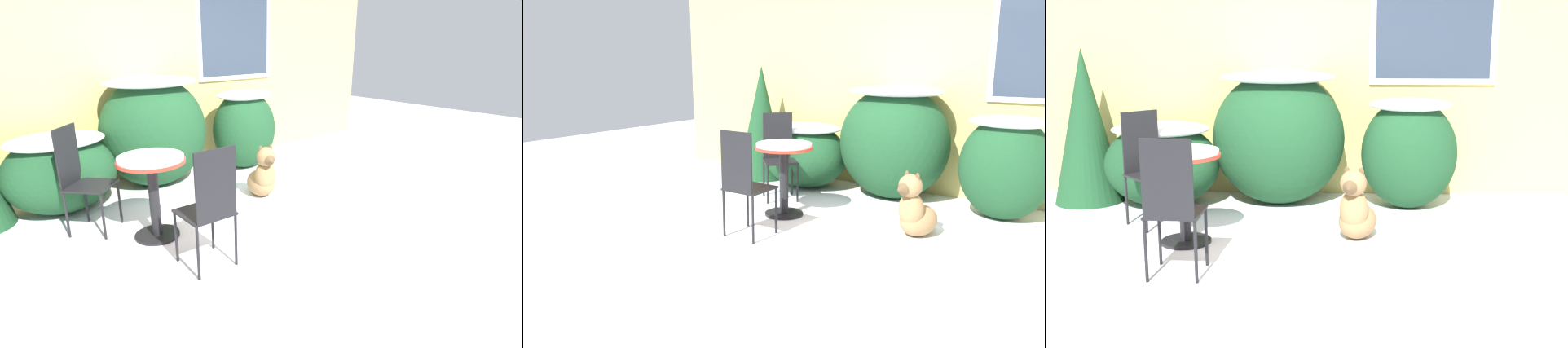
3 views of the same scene
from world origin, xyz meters
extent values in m
plane|color=white|center=(0.00, 0.00, 0.00)|extent=(16.00, 16.00, 0.00)
cube|color=tan|center=(0.00, 2.20, 1.64)|extent=(8.00, 0.06, 3.28)
cube|color=white|center=(1.23, 2.16, 1.81)|extent=(1.29, 0.04, 1.27)
cube|color=#2D3847|center=(1.23, 2.14, 1.81)|extent=(1.17, 0.01, 1.15)
ellipsoid|color=#194223|center=(-1.48, 1.60, 0.42)|extent=(1.13, 0.92, 0.83)
ellipsoid|color=white|center=(-1.48, 1.60, 0.77)|extent=(0.96, 0.79, 0.12)
ellipsoid|color=#194223|center=(-0.33, 1.74, 0.67)|extent=(1.32, 1.07, 1.33)
ellipsoid|color=white|center=(-0.33, 1.74, 1.27)|extent=(1.12, 0.91, 0.12)
ellipsoid|color=#194223|center=(0.96, 1.61, 0.54)|extent=(0.93, 0.76, 1.08)
ellipsoid|color=white|center=(0.96, 1.61, 1.02)|extent=(0.79, 0.64, 0.12)
cylinder|color=black|center=(-0.99, 0.43, 0.01)|extent=(0.41, 0.41, 0.03)
cylinder|color=black|center=(-0.99, 0.43, 0.37)|extent=(0.10, 0.10, 0.69)
cylinder|color=red|center=(-0.99, 0.43, 0.73)|extent=(0.61, 0.61, 0.03)
cylinder|color=white|center=(-0.99, 0.43, 0.76)|extent=(0.58, 0.58, 0.03)
cube|color=black|center=(-1.39, 0.92, 0.46)|extent=(0.55, 0.55, 0.02)
cube|color=black|center=(-1.52, 1.05, 0.74)|extent=(0.26, 0.26, 0.55)
cylinder|color=black|center=(-1.39, 0.67, 0.22)|extent=(0.02, 0.02, 0.45)
cylinder|color=black|center=(-1.14, 0.91, 0.22)|extent=(0.02, 0.02, 0.45)
cylinder|color=black|center=(-1.64, 0.92, 0.22)|extent=(0.02, 0.02, 0.45)
cylinder|color=black|center=(-1.39, 1.16, 0.22)|extent=(0.02, 0.02, 0.45)
cube|color=black|center=(-0.90, -0.28, 0.46)|extent=(0.39, 0.39, 0.02)
cube|color=black|center=(-0.90, -0.46, 0.74)|extent=(0.36, 0.02, 0.55)
cylinder|color=black|center=(-0.72, -0.11, 0.22)|extent=(0.02, 0.02, 0.45)
cylinder|color=black|center=(-1.07, -0.10, 0.22)|extent=(0.02, 0.02, 0.45)
cylinder|color=black|center=(-0.73, -0.45, 0.22)|extent=(0.02, 0.02, 0.45)
cylinder|color=black|center=(-1.08, -0.45, 0.22)|extent=(0.02, 0.02, 0.45)
ellipsoid|color=#937047|center=(0.42, 0.61, 0.15)|extent=(0.42, 0.49, 0.30)
ellipsoid|color=#937047|center=(0.39, 0.49, 0.28)|extent=(0.29, 0.27, 0.33)
sphere|color=#937047|center=(0.38, 0.47, 0.51)|extent=(0.22, 0.22, 0.22)
cone|color=brown|center=(0.34, 0.33, 0.49)|extent=(0.14, 0.11, 0.12)
ellipsoid|color=brown|center=(0.33, 0.50, 0.59)|extent=(0.05, 0.04, 0.10)
ellipsoid|color=brown|center=(0.44, 0.47, 0.59)|extent=(0.05, 0.04, 0.10)
ellipsoid|color=#937047|center=(0.48, 0.80, 0.07)|extent=(0.12, 0.20, 0.06)
camera|label=1|loc=(-2.44, -2.83, 1.78)|focal=28.00mm
camera|label=2|loc=(1.98, -3.88, 1.64)|focal=35.00mm
camera|label=3|loc=(0.20, -4.69, 1.71)|focal=45.00mm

